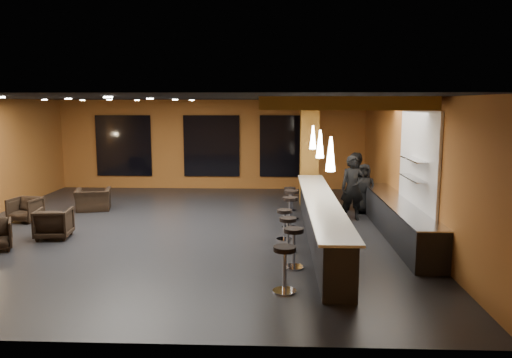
{
  "coord_description": "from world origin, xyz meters",
  "views": [
    {
      "loc": [
        2.57,
        -13.04,
        3.36
      ],
      "look_at": [
        2.0,
        0.5,
        1.3
      ],
      "focal_mm": 35.0,
      "sensor_mm": 36.0,
      "label": 1
    }
  ],
  "objects_px": {
    "prep_counter": "(397,219)",
    "staff_c": "(364,189)",
    "bar_stool_4": "(290,208)",
    "staff_a": "(352,188)",
    "bar_stool_6": "(290,196)",
    "pendant_1": "(320,144)",
    "armchair_c": "(25,210)",
    "pendant_0": "(331,154)",
    "bar_stool_1": "(294,243)",
    "bar_counter": "(320,221)",
    "pendant_2": "(313,137)",
    "armchair_b": "(54,223)",
    "bar_stool_3": "(284,221)",
    "bar_stool_2": "(288,230)",
    "staff_b": "(357,183)",
    "bar_stool_0": "(285,263)",
    "armchair_d": "(93,200)",
    "bar_stool_5": "(291,201)",
    "column": "(309,152)"
  },
  "relations": [
    {
      "from": "prep_counter",
      "to": "staff_c",
      "type": "xyz_separation_m",
      "value": [
        -0.4,
        2.66,
        0.34
      ]
    },
    {
      "from": "bar_stool_4",
      "to": "staff_a",
      "type": "bearing_deg",
      "value": 30.49
    },
    {
      "from": "staff_a",
      "to": "bar_stool_6",
      "type": "distance_m",
      "value": 2.15
    },
    {
      "from": "pendant_1",
      "to": "armchair_c",
      "type": "xyz_separation_m",
      "value": [
        -8.27,
        1.15,
        -2.0
      ]
    },
    {
      "from": "pendant_0",
      "to": "bar_stool_1",
      "type": "distance_m",
      "value": 1.96
    },
    {
      "from": "bar_counter",
      "to": "pendant_2",
      "type": "distance_m",
      "value": 3.52
    },
    {
      "from": "pendant_0",
      "to": "armchair_b",
      "type": "xyz_separation_m",
      "value": [
        -6.67,
        1.93,
        -1.97
      ]
    },
    {
      "from": "armchair_c",
      "to": "bar_stool_3",
      "type": "height_order",
      "value": "bar_stool_3"
    },
    {
      "from": "bar_stool_2",
      "to": "staff_b",
      "type": "bearing_deg",
      "value": 62.77
    },
    {
      "from": "bar_stool_0",
      "to": "bar_stool_6",
      "type": "distance_m",
      "value": 6.87
    },
    {
      "from": "armchair_d",
      "to": "bar_stool_1",
      "type": "height_order",
      "value": "bar_stool_1"
    },
    {
      "from": "pendant_0",
      "to": "armchair_c",
      "type": "bearing_deg",
      "value": 156.21
    },
    {
      "from": "bar_counter",
      "to": "bar_stool_3",
      "type": "relative_size",
      "value": 10.43
    },
    {
      "from": "bar_stool_3",
      "to": "bar_stool_6",
      "type": "bearing_deg",
      "value": 86.25
    },
    {
      "from": "bar_stool_1",
      "to": "bar_stool_0",
      "type": "bearing_deg",
      "value": -98.69
    },
    {
      "from": "staff_b",
      "to": "bar_stool_3",
      "type": "height_order",
      "value": "staff_b"
    },
    {
      "from": "staff_a",
      "to": "staff_c",
      "type": "distance_m",
      "value": 1.02
    },
    {
      "from": "pendant_2",
      "to": "bar_stool_3",
      "type": "xyz_separation_m",
      "value": [
        -0.88,
        -2.99,
        -1.86
      ]
    },
    {
      "from": "armchair_c",
      "to": "pendant_2",
      "type": "bearing_deg",
      "value": 18.43
    },
    {
      "from": "prep_counter",
      "to": "armchair_c",
      "type": "height_order",
      "value": "prep_counter"
    },
    {
      "from": "pendant_1",
      "to": "armchair_d",
      "type": "xyz_separation_m",
      "value": [
        -6.88,
        2.72,
        -2.01
      ]
    },
    {
      "from": "armchair_c",
      "to": "bar_stool_5",
      "type": "xyz_separation_m",
      "value": [
        7.62,
        0.58,
        0.2
      ]
    },
    {
      "from": "bar_stool_0",
      "to": "staff_b",
      "type": "bearing_deg",
      "value": 70.98
    },
    {
      "from": "pendant_1",
      "to": "bar_stool_4",
      "type": "height_order",
      "value": "pendant_1"
    },
    {
      "from": "pendant_0",
      "to": "bar_stool_0",
      "type": "height_order",
      "value": "pendant_0"
    },
    {
      "from": "prep_counter",
      "to": "pendant_1",
      "type": "distance_m",
      "value": 2.77
    },
    {
      "from": "armchair_d",
      "to": "bar_stool_2",
      "type": "bearing_deg",
      "value": 130.7
    },
    {
      "from": "column",
      "to": "bar_stool_5",
      "type": "distance_m",
      "value": 2.74
    },
    {
      "from": "bar_stool_0",
      "to": "bar_stool_2",
      "type": "height_order",
      "value": "bar_stool_0"
    },
    {
      "from": "bar_stool_0",
      "to": "bar_stool_4",
      "type": "distance_m",
      "value": 4.67
    },
    {
      "from": "staff_c",
      "to": "armchair_c",
      "type": "bearing_deg",
      "value": -153.84
    },
    {
      "from": "bar_stool_0",
      "to": "armchair_b",
      "type": "bearing_deg",
      "value": 149.35
    },
    {
      "from": "armchair_d",
      "to": "armchair_b",
      "type": "bearing_deg",
      "value": 79.37
    },
    {
      "from": "bar_counter",
      "to": "pendant_1",
      "type": "height_order",
      "value": "pendant_1"
    },
    {
      "from": "prep_counter",
      "to": "bar_stool_4",
      "type": "xyz_separation_m",
      "value": [
        -2.72,
        0.7,
        0.12
      ]
    },
    {
      "from": "bar_counter",
      "to": "pendant_0",
      "type": "distance_m",
      "value": 2.72
    },
    {
      "from": "armchair_b",
      "to": "bar_stool_5",
      "type": "xyz_separation_m",
      "value": [
        6.02,
        2.29,
        0.17
      ]
    },
    {
      "from": "column",
      "to": "staff_b",
      "type": "xyz_separation_m",
      "value": [
        1.4,
        -1.3,
        -0.82
      ]
    },
    {
      "from": "pendant_2",
      "to": "bar_stool_4",
      "type": "distance_m",
      "value": 2.64
    },
    {
      "from": "armchair_b",
      "to": "bar_stool_0",
      "type": "distance_m",
      "value": 6.67
    },
    {
      "from": "staff_a",
      "to": "armchair_d",
      "type": "distance_m",
      "value": 8.07
    },
    {
      "from": "bar_stool_0",
      "to": "bar_stool_2",
      "type": "xyz_separation_m",
      "value": [
        0.11,
        2.45,
        -0.03
      ]
    },
    {
      "from": "pendant_1",
      "to": "bar_stool_4",
      "type": "relative_size",
      "value": 0.82
    },
    {
      "from": "staff_b",
      "to": "bar_stool_6",
      "type": "height_order",
      "value": "staff_b"
    },
    {
      "from": "pendant_0",
      "to": "bar_stool_0",
      "type": "xyz_separation_m",
      "value": [
        -0.93,
        -1.46,
        -1.81
      ]
    },
    {
      "from": "prep_counter",
      "to": "staff_a",
      "type": "xyz_separation_m",
      "value": [
        -0.89,
        1.78,
        0.51
      ]
    },
    {
      "from": "armchair_d",
      "to": "bar_stool_1",
      "type": "bearing_deg",
      "value": 124.68
    },
    {
      "from": "armchair_c",
      "to": "bar_stool_6",
      "type": "xyz_separation_m",
      "value": [
        7.61,
        1.75,
        0.13
      ]
    },
    {
      "from": "staff_b",
      "to": "prep_counter",
      "type": "bearing_deg",
      "value": -53.99
    },
    {
      "from": "column",
      "to": "bar_stool_2",
      "type": "bearing_deg",
      "value": -98.31
    }
  ]
}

